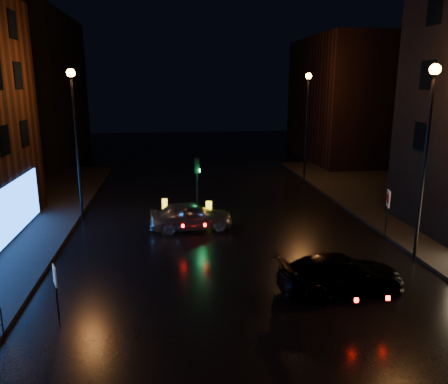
{
  "coord_description": "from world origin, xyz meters",
  "views": [
    {
      "loc": [
        -2.78,
        -10.73,
        7.6
      ],
      "look_at": [
        -0.34,
        8.4,
        2.8
      ],
      "focal_mm": 35.0,
      "sensor_mm": 36.0,
      "label": 1
    }
  ],
  "objects_px": {
    "bollard_near": "(209,216)",
    "road_sign_right": "(388,203)",
    "road_sign_left": "(55,281)",
    "silver_hatchback": "(191,216)",
    "dark_sedan": "(341,274)",
    "traffic_signal": "(197,207)",
    "bollard_far": "(165,212)"
  },
  "relations": [
    {
      "from": "road_sign_left",
      "to": "silver_hatchback",
      "type": "bearing_deg",
      "value": 39.55
    },
    {
      "from": "bollard_near",
      "to": "road_sign_left",
      "type": "relative_size",
      "value": 0.75
    },
    {
      "from": "dark_sedan",
      "to": "bollard_near",
      "type": "bearing_deg",
      "value": 18.93
    },
    {
      "from": "traffic_signal",
      "to": "bollard_near",
      "type": "height_order",
      "value": "traffic_signal"
    },
    {
      "from": "dark_sedan",
      "to": "bollard_near",
      "type": "xyz_separation_m",
      "value": [
        -4.08,
        9.29,
        -0.45
      ]
    },
    {
      "from": "traffic_signal",
      "to": "silver_hatchback",
      "type": "xyz_separation_m",
      "value": [
        -0.5,
        -2.4,
        0.25
      ]
    },
    {
      "from": "dark_sedan",
      "to": "bollard_far",
      "type": "relative_size",
      "value": 3.55
    },
    {
      "from": "silver_hatchback",
      "to": "bollard_far",
      "type": "xyz_separation_m",
      "value": [
        -1.41,
        2.71,
        -0.53
      ]
    },
    {
      "from": "silver_hatchback",
      "to": "bollard_near",
      "type": "bearing_deg",
      "value": -41.82
    },
    {
      "from": "traffic_signal",
      "to": "bollard_far",
      "type": "distance_m",
      "value": 1.96
    },
    {
      "from": "bollard_near",
      "to": "road_sign_left",
      "type": "xyz_separation_m",
      "value": [
        -5.88,
        -10.31,
        1.25
      ]
    },
    {
      "from": "bollard_near",
      "to": "traffic_signal",
      "type": "bearing_deg",
      "value": 138.22
    },
    {
      "from": "silver_hatchback",
      "to": "road_sign_left",
      "type": "relative_size",
      "value": 2.19
    },
    {
      "from": "traffic_signal",
      "to": "bollard_far",
      "type": "bearing_deg",
      "value": 170.77
    },
    {
      "from": "silver_hatchback",
      "to": "bollard_far",
      "type": "relative_size",
      "value": 3.26
    },
    {
      "from": "traffic_signal",
      "to": "road_sign_left",
      "type": "xyz_separation_m",
      "value": [
        -5.3,
        -11.35,
        1.0
      ]
    },
    {
      "from": "traffic_signal",
      "to": "road_sign_right",
      "type": "xyz_separation_m",
      "value": [
        9.09,
        -5.17,
        1.38
      ]
    },
    {
      "from": "dark_sedan",
      "to": "silver_hatchback",
      "type": "bearing_deg",
      "value": 28.29
    },
    {
      "from": "bollard_far",
      "to": "road_sign_left",
      "type": "xyz_separation_m",
      "value": [
        -3.39,
        -11.66,
        1.28
      ]
    },
    {
      "from": "road_sign_left",
      "to": "bollard_far",
      "type": "bearing_deg",
      "value": 51.52
    },
    {
      "from": "traffic_signal",
      "to": "road_sign_left",
      "type": "bearing_deg",
      "value": -115.02
    },
    {
      "from": "bollard_far",
      "to": "road_sign_right",
      "type": "distance_m",
      "value": 12.4
    },
    {
      "from": "silver_hatchback",
      "to": "bollard_near",
      "type": "distance_m",
      "value": 1.81
    },
    {
      "from": "road_sign_left",
      "to": "road_sign_right",
      "type": "height_order",
      "value": "road_sign_right"
    },
    {
      "from": "dark_sedan",
      "to": "bollard_far",
      "type": "distance_m",
      "value": 12.51
    },
    {
      "from": "bollard_far",
      "to": "road_sign_left",
      "type": "height_order",
      "value": "road_sign_left"
    },
    {
      "from": "bollard_near",
      "to": "road_sign_right",
      "type": "relative_size",
      "value": 0.6
    },
    {
      "from": "traffic_signal",
      "to": "dark_sedan",
      "type": "relative_size",
      "value": 0.72
    },
    {
      "from": "dark_sedan",
      "to": "bollard_far",
      "type": "bearing_deg",
      "value": 26.92
    },
    {
      "from": "road_sign_right",
      "to": "road_sign_left",
      "type": "bearing_deg",
      "value": 39.95
    },
    {
      "from": "bollard_near",
      "to": "road_sign_right",
      "type": "xyz_separation_m",
      "value": [
        8.5,
        -4.12,
        1.64
      ]
    },
    {
      "from": "road_sign_left",
      "to": "dark_sedan",
      "type": "bearing_deg",
      "value": -16.42
    }
  ]
}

